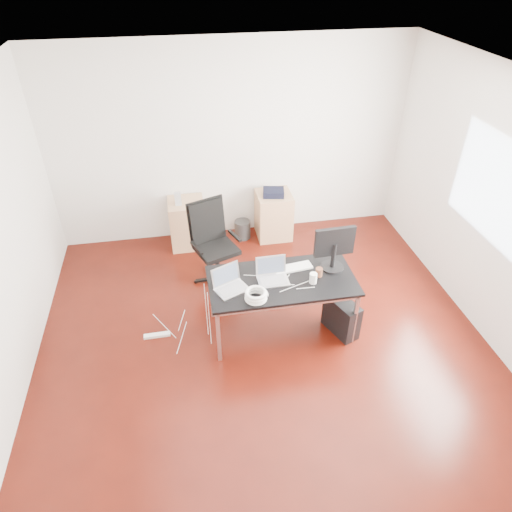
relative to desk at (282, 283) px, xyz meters
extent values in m
plane|color=#370B06|center=(-0.23, -0.23, -0.68)|extent=(5.00, 5.00, 0.00)
plane|color=silver|center=(-0.23, -0.23, 2.12)|extent=(5.00, 5.00, 0.00)
plane|color=silver|center=(-0.23, 2.27, 0.72)|extent=(5.00, 0.00, 5.00)
plane|color=silver|center=(-0.23, -2.73, 0.72)|extent=(5.00, 0.00, 5.00)
plane|color=silver|center=(2.27, -0.23, 0.72)|extent=(0.00, 5.00, 5.00)
plane|color=white|center=(2.26, -0.03, 0.92)|extent=(0.00, 1.50, 1.50)
cube|color=black|center=(0.00, 0.00, 0.04)|extent=(1.60, 0.80, 0.03)
cube|color=silver|center=(-0.75, -0.35, -0.33)|extent=(0.04, 0.04, 0.70)
cube|color=silver|center=(-0.75, 0.35, -0.33)|extent=(0.04, 0.04, 0.70)
cube|color=silver|center=(0.75, -0.35, -0.33)|extent=(0.04, 0.04, 0.70)
cube|color=silver|center=(0.75, 0.35, -0.33)|extent=(0.04, 0.04, 0.70)
cylinder|color=black|center=(-0.61, 1.03, -0.44)|extent=(0.06, 0.06, 0.47)
cube|color=black|center=(-0.61, 1.03, -0.18)|extent=(0.61, 0.60, 0.06)
cube|color=black|center=(-0.69, 1.24, 0.13)|extent=(0.46, 0.25, 0.55)
cube|color=tan|center=(-0.94, 2.00, -0.33)|extent=(0.50, 0.50, 0.70)
cube|color=tan|center=(0.35, 2.00, -0.33)|extent=(0.50, 0.50, 0.70)
cube|color=black|center=(0.68, -0.16, -0.46)|extent=(0.35, 0.49, 0.44)
cylinder|color=black|center=(-0.13, 2.02, -0.54)|extent=(0.28, 0.28, 0.28)
cube|color=white|center=(-1.42, 0.13, -0.66)|extent=(0.30, 0.06, 0.04)
cube|color=silver|center=(-0.56, -0.08, 0.06)|extent=(0.40, 0.35, 0.01)
cube|color=silver|center=(-0.61, 0.03, 0.18)|extent=(0.32, 0.18, 0.22)
cube|color=#475166|center=(-0.61, 0.02, 0.18)|extent=(0.28, 0.15, 0.18)
cube|color=silver|center=(-0.10, -0.01, 0.06)|extent=(0.33, 0.23, 0.01)
cube|color=silver|center=(-0.10, 0.10, 0.18)|extent=(0.33, 0.05, 0.22)
cube|color=#475166|center=(-0.10, 0.10, 0.18)|extent=(0.29, 0.04, 0.18)
cylinder|color=black|center=(0.60, 0.11, 0.06)|extent=(0.26, 0.26, 0.02)
cylinder|color=black|center=(0.60, 0.11, 0.22)|extent=(0.05, 0.05, 0.30)
cube|color=black|center=(0.60, 0.13, 0.39)|extent=(0.45, 0.07, 0.34)
cube|color=#475166|center=(0.60, 0.15, 0.39)|extent=(0.40, 0.02, 0.29)
cube|color=white|center=(0.16, 0.17, 0.06)|extent=(0.45, 0.20, 0.02)
cylinder|color=white|center=(0.32, -0.11, 0.11)|extent=(0.08, 0.08, 0.12)
cylinder|color=brown|center=(0.41, -0.01, 0.10)|extent=(0.10, 0.10, 0.10)
torus|color=white|center=(-0.34, -0.27, 0.07)|extent=(0.24, 0.24, 0.04)
torus|color=white|center=(-0.34, -0.27, 0.11)|extent=(0.23, 0.23, 0.04)
torus|color=white|center=(-0.34, -0.27, 0.14)|extent=(0.22, 0.22, 0.04)
cube|color=white|center=(-0.24, -0.22, 0.07)|extent=(0.08, 0.08, 0.03)
cube|color=#9E9E9E|center=(-1.03, 1.94, 0.11)|extent=(0.09, 0.08, 0.18)
cube|color=black|center=(0.33, 1.97, 0.07)|extent=(0.34, 0.29, 0.09)
camera|label=1|loc=(-0.97, -3.76, 3.13)|focal=32.00mm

